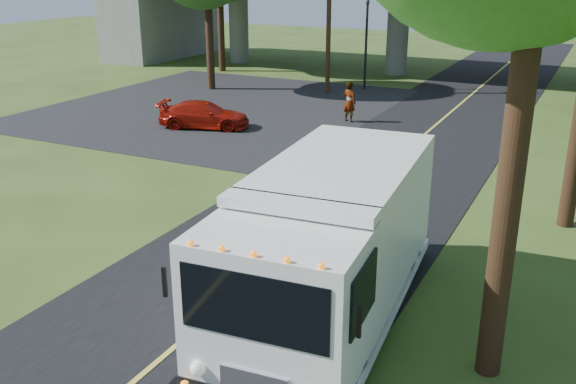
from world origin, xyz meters
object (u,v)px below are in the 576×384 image
Objects in this scene: traffic_signal at (366,33)px; step_van at (330,241)px; red_sedan at (204,115)px; pedestrian at (349,102)px; utility_pole at (329,9)px.

traffic_signal is 25.98m from step_van.
red_sedan is (-11.37, 12.59, -1.16)m from step_van.
traffic_signal reaches higher than pedestrian.
step_van is (8.19, -24.61, -1.45)m from traffic_signal.
red_sedan is at bearing 54.05° from pedestrian.
utility_pole is (-1.50, -2.00, 1.40)m from traffic_signal.
step_van is 1.95× the size of red_sedan.
utility_pole is 2.23× the size of red_sedan.
utility_pole is at bearing -26.98° from red_sedan.
pedestrian is (2.20, -8.11, -2.26)m from traffic_signal.
traffic_signal is 1.29× the size of red_sedan.
utility_pole is 10.92m from red_sedan.
utility_pole is 4.80× the size of pedestrian.
pedestrian is at bearing -74.82° from traffic_signal.
utility_pole reaches higher than traffic_signal.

